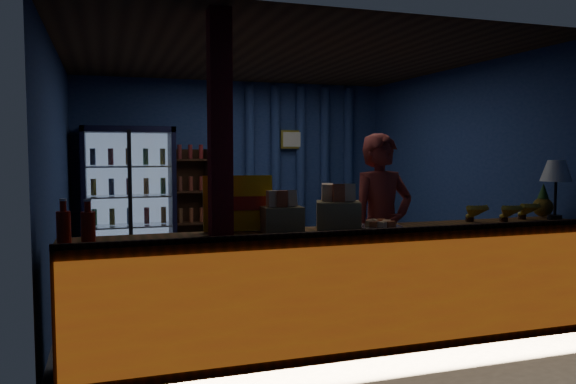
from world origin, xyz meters
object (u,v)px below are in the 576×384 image
(shopkeeper, at_px, (382,228))
(table_lamp, at_px, (556,173))
(green_chair, at_px, (370,240))
(pastry_tray, at_px, (378,226))

(shopkeeper, bearing_deg, table_lamp, -25.25)
(shopkeeper, bearing_deg, green_chair, 59.65)
(pastry_tray, distance_m, table_lamp, 1.86)
(green_chair, relative_size, table_lamp, 1.12)
(shopkeeper, bearing_deg, pastry_tray, -126.31)
(green_chair, relative_size, pastry_tray, 1.52)
(green_chair, bearing_deg, table_lamp, 89.46)
(shopkeeper, xyz_separation_m, pastry_tray, (-0.32, -0.55, 0.10))
(shopkeeper, relative_size, table_lamp, 3.20)
(shopkeeper, height_order, pastry_tray, shopkeeper)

